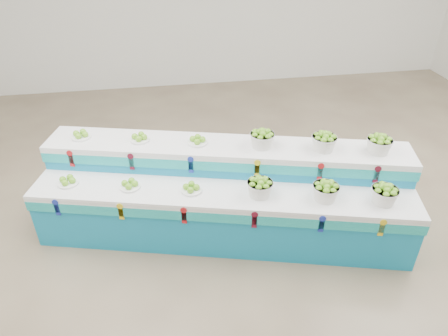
{
  "coord_description": "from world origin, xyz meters",
  "views": [
    {
      "loc": [
        -1.46,
        -3.6,
        3.37
      ],
      "look_at": [
        -0.82,
        0.2,
        0.87
      ],
      "focal_mm": 32.95,
      "sensor_mm": 36.0,
      "label": 1
    }
  ],
  "objects": [
    {
      "name": "ground",
      "position": [
        0.0,
        0.0,
        0.0
      ],
      "size": [
        10.0,
        10.0,
        0.0
      ],
      "primitive_type": "plane",
      "color": "brown",
      "rests_on": "ground"
    },
    {
      "name": "display_stand",
      "position": [
        -0.82,
        0.2,
        0.51
      ],
      "size": [
        4.39,
        2.16,
        1.02
      ],
      "primitive_type": null,
      "rotation": [
        0.0,
        0.0,
        -0.26
      ],
      "color": "#148ABB",
      "rests_on": "ground"
    },
    {
      "name": "plate_lower_left",
      "position": [
        -2.56,
        0.39,
        0.77
      ],
      "size": [
        0.29,
        0.29,
        0.1
      ],
      "primitive_type": "cylinder",
      "rotation": [
        0.0,
        0.0,
        -0.26
      ],
      "color": "white",
      "rests_on": "display_stand"
    },
    {
      "name": "plate_lower_mid",
      "position": [
        -1.87,
        0.21,
        0.77
      ],
      "size": [
        0.29,
        0.29,
        0.1
      ],
      "primitive_type": "cylinder",
      "rotation": [
        0.0,
        0.0,
        -0.26
      ],
      "color": "white",
      "rests_on": "display_stand"
    },
    {
      "name": "plate_lower_right",
      "position": [
        -1.21,
        0.03,
        0.77
      ],
      "size": [
        0.29,
        0.29,
        0.1
      ],
      "primitive_type": "cylinder",
      "rotation": [
        0.0,
        0.0,
        -0.26
      ],
      "color": "white",
      "rests_on": "display_stand"
    },
    {
      "name": "basket_lower_left",
      "position": [
        -0.49,
        -0.16,
        0.83
      ],
      "size": [
        0.34,
        0.34,
        0.21
      ],
      "primitive_type": null,
      "rotation": [
        0.0,
        0.0,
        -0.26
      ],
      "color": "silver",
      "rests_on": "display_stand"
    },
    {
      "name": "basket_lower_mid",
      "position": [
        0.17,
        -0.34,
        0.83
      ],
      "size": [
        0.34,
        0.34,
        0.21
      ],
      "primitive_type": null,
      "rotation": [
        0.0,
        0.0,
        -0.26
      ],
      "color": "silver",
      "rests_on": "display_stand"
    },
    {
      "name": "basket_lower_right",
      "position": [
        0.75,
        -0.5,
        0.83
      ],
      "size": [
        0.34,
        0.34,
        0.21
      ],
      "primitive_type": null,
      "rotation": [
        0.0,
        0.0,
        -0.26
      ],
      "color": "silver",
      "rests_on": "display_stand"
    },
    {
      "name": "plate_upper_left",
      "position": [
        -2.42,
        0.9,
        1.07
      ],
      "size": [
        0.29,
        0.29,
        0.1
      ],
      "primitive_type": "cylinder",
      "rotation": [
        0.0,
        0.0,
        -0.26
      ],
      "color": "white",
      "rests_on": "display_stand"
    },
    {
      "name": "plate_upper_mid",
      "position": [
        -1.73,
        0.72,
        1.07
      ],
      "size": [
        0.29,
        0.29,
        0.1
      ],
      "primitive_type": "cylinder",
      "rotation": [
        0.0,
        0.0,
        -0.26
      ],
      "color": "white",
      "rests_on": "display_stand"
    },
    {
      "name": "plate_upper_right",
      "position": [
        -1.07,
        0.54,
        1.07
      ],
      "size": [
        0.29,
        0.29,
        0.1
      ],
      "primitive_type": "cylinder",
      "rotation": [
        0.0,
        0.0,
        -0.26
      ],
      "color": "white",
      "rests_on": "display_stand"
    },
    {
      "name": "basket_upper_left",
      "position": [
        -0.36,
        0.35,
        1.13
      ],
      "size": [
        0.34,
        0.34,
        0.21
      ],
      "primitive_type": null,
      "rotation": [
        0.0,
        0.0,
        -0.26
      ],
      "color": "silver",
      "rests_on": "display_stand"
    },
    {
      "name": "basket_upper_mid",
      "position": [
        0.31,
        0.17,
        1.13
      ],
      "size": [
        0.34,
        0.34,
        0.21
      ],
      "primitive_type": null,
      "rotation": [
        0.0,
        0.0,
        -0.26
      ],
      "color": "silver",
      "rests_on": "display_stand"
    },
    {
      "name": "basket_upper_right",
      "position": [
        0.89,
        0.01,
        1.13
      ],
      "size": [
        0.34,
        0.34,
        0.21
      ],
      "primitive_type": null,
      "rotation": [
        0.0,
        0.0,
        -0.26
      ],
      "color": "silver",
      "rests_on": "display_stand"
    }
  ]
}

